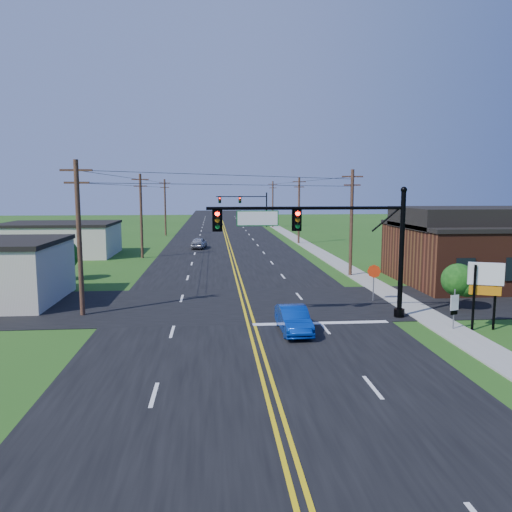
{
  "coord_description": "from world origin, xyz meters",
  "views": [
    {
      "loc": [
        -1.82,
        -19.23,
        7.29
      ],
      "look_at": [
        0.68,
        10.0,
        3.4
      ],
      "focal_mm": 35.0,
      "sensor_mm": 36.0,
      "label": 1
    }
  ],
  "objects": [
    {
      "name": "utility_pole_left_b",
      "position": [
        -9.5,
        35.0,
        4.72
      ],
      "size": [
        1.8,
        0.28,
        9.0
      ],
      "color": "#3A261A",
      "rests_on": "ground"
    },
    {
      "name": "utility_pole_right_b",
      "position": [
        9.8,
        48.0,
        4.72
      ],
      "size": [
        1.8,
        0.28,
        9.0
      ],
      "color": "#3A261A",
      "rests_on": "ground"
    },
    {
      "name": "tree_right_back",
      "position": [
        16.0,
        26.0,
        2.6
      ],
      "size": [
        3.0,
        3.0,
        4.1
      ],
      "color": "#3A261A",
      "rests_on": "ground"
    },
    {
      "name": "utility_pole_right_a",
      "position": [
        9.8,
        22.0,
        4.72
      ],
      "size": [
        1.8,
        0.28,
        9.0
      ],
      "color": "#3A261A",
      "rests_on": "ground"
    },
    {
      "name": "road_main",
      "position": [
        0.0,
        50.0,
        0.02
      ],
      "size": [
        16.0,
        220.0,
        0.04
      ],
      "primitive_type": "cube",
      "color": "black",
      "rests_on": "ground"
    },
    {
      "name": "shrub_corner",
      "position": [
        13.0,
        9.5,
        1.85
      ],
      "size": [
        2.0,
        2.0,
        2.86
      ],
      "color": "#3A261A",
      "rests_on": "ground"
    },
    {
      "name": "tree_left",
      "position": [
        -14.0,
        22.0,
        2.16
      ],
      "size": [
        2.4,
        2.4,
        3.37
      ],
      "color": "#3A261A",
      "rests_on": "ground"
    },
    {
      "name": "pylon_sign",
      "position": [
        12.21,
        5.1,
        2.6
      ],
      "size": [
        1.7,
        0.86,
        3.57
      ],
      "rotation": [
        0.0,
        0.0,
        -0.38
      ],
      "color": "black",
      "rests_on": "ground"
    },
    {
      "name": "brick_building",
      "position": [
        20.0,
        18.0,
        2.35
      ],
      "size": [
        14.2,
        11.2,
        4.7
      ],
      "color": "#502416",
      "rests_on": "ground"
    },
    {
      "name": "cream_bldg_far",
      "position": [
        -19.0,
        38.0,
        1.86
      ],
      "size": [
        12.2,
        9.2,
        3.7
      ],
      "color": "beige",
      "rests_on": "ground"
    },
    {
      "name": "route_sign",
      "position": [
        10.65,
        5.18,
        1.27
      ],
      "size": [
        0.53,
        0.2,
        2.18
      ],
      "rotation": [
        0.0,
        0.0,
        0.33
      ],
      "color": "slate",
      "rests_on": "ground"
    },
    {
      "name": "utility_pole_left_c",
      "position": [
        -9.5,
        62.0,
        4.72
      ],
      "size": [
        1.8,
        0.28,
        9.0
      ],
      "color": "#3A261A",
      "rests_on": "ground"
    },
    {
      "name": "signal_mast_main",
      "position": [
        4.34,
        8.0,
        4.75
      ],
      "size": [
        11.3,
        0.6,
        7.48
      ],
      "color": "black",
      "rests_on": "ground"
    },
    {
      "name": "utility_pole_right_c",
      "position": [
        9.8,
        78.0,
        4.72
      ],
      "size": [
        1.8,
        0.28,
        9.0
      ],
      "color": "#3A261A",
      "rests_on": "ground"
    },
    {
      "name": "stop_sign",
      "position": [
        8.62,
        12.16,
        1.77
      ],
      "size": [
        0.83,
        0.34,
        2.45
      ],
      "rotation": [
        0.0,
        0.0,
        -0.35
      ],
      "color": "slate",
      "rests_on": "ground"
    },
    {
      "name": "blue_car",
      "position": [
        2.23,
        5.45,
        0.66
      ],
      "size": [
        1.51,
        4.03,
        1.31
      ],
      "primitive_type": "imported",
      "rotation": [
        0.0,
        0.0,
        0.03
      ],
      "color": "#073099",
      "rests_on": "ground"
    },
    {
      "name": "ground",
      "position": [
        0.0,
        0.0,
        0.0
      ],
      "size": [
        260.0,
        260.0,
        0.0
      ],
      "primitive_type": "plane",
      "color": "#244E16",
      "rests_on": "ground"
    },
    {
      "name": "utility_pole_left_a",
      "position": [
        -9.5,
        10.0,
        4.72
      ],
      "size": [
        1.8,
        0.28,
        9.0
      ],
      "color": "#3A261A",
      "rests_on": "ground"
    },
    {
      "name": "sidewalk",
      "position": [
        10.5,
        40.0,
        0.04
      ],
      "size": [
        2.0,
        160.0,
        0.08
      ],
      "primitive_type": "cube",
      "color": "gray",
      "rests_on": "ground"
    },
    {
      "name": "signal_mast_far",
      "position": [
        4.44,
        80.0,
        4.55
      ],
      "size": [
        10.98,
        0.6,
        7.48
      ],
      "color": "black",
      "rests_on": "ground"
    },
    {
      "name": "distant_car",
      "position": [
        -3.64,
        43.2,
        0.69
      ],
      "size": [
        2.19,
        4.26,
        1.39
      ],
      "primitive_type": "imported",
      "rotation": [
        0.0,
        0.0,
        3.0
      ],
      "color": "#A3A4A8",
      "rests_on": "ground"
    },
    {
      "name": "road_cross",
      "position": [
        0.0,
        12.0,
        0.02
      ],
      "size": [
        70.0,
        10.0,
        0.04
      ],
      "primitive_type": "cube",
      "color": "black",
      "rests_on": "ground"
    }
  ]
}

